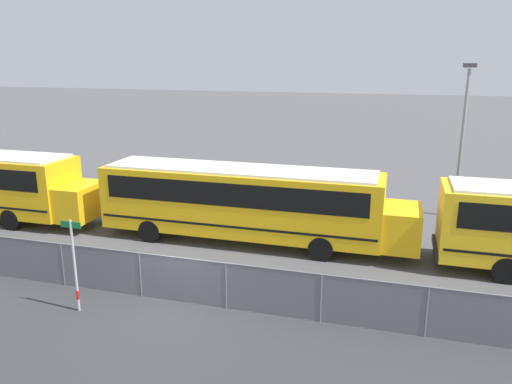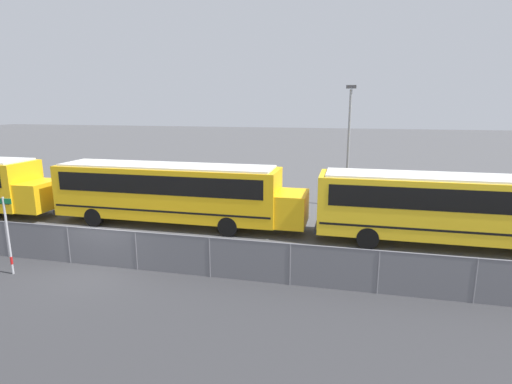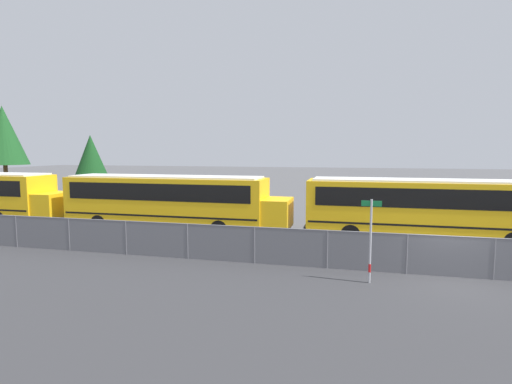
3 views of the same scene
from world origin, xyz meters
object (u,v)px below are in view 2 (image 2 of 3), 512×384
object	(u,v)px
school_bus_4	(461,205)
light_pole	(349,141)
school_bus_3	(172,190)
street_sign	(8,234)

from	to	relation	value
school_bus_4	light_pole	xyz separation A→B (m)	(-5.07, 6.61, 2.20)
school_bus_3	light_pole	distance (m)	11.28
street_sign	light_pole	xyz separation A→B (m)	(12.32, 13.74, 2.54)
street_sign	school_bus_4	bearing A→B (deg)	22.29
street_sign	light_pole	size ratio (longest dim) A/B	0.40
school_bus_3	street_sign	bearing A→B (deg)	-114.16
school_bus_4	school_bus_3	bearing A→B (deg)	179.13
school_bus_3	light_pole	world-z (taller)	light_pole
street_sign	school_bus_3	bearing A→B (deg)	65.84
school_bus_3	light_pole	bearing A→B (deg)	35.30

